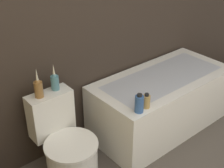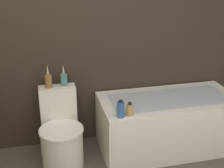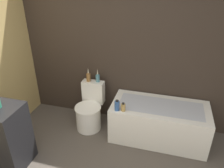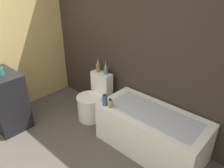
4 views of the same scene
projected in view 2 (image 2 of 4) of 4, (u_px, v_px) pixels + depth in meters
wall_back_tiled at (77, 23)px, 3.07m from camera, size 6.40×0.06×2.60m
bathtub at (167, 123)px, 3.28m from camera, size 1.41×0.68×0.57m
toilet at (61, 136)px, 3.04m from camera, size 0.42×0.57×0.72m
vase_gold at (48, 80)px, 3.01m from camera, size 0.07×0.07×0.24m
vase_silver at (64, 78)px, 3.07m from camera, size 0.07×0.07×0.22m
shampoo_bottle_tall at (121, 109)px, 2.78m from camera, size 0.07×0.07×0.16m
shampoo_bottle_short at (130, 110)px, 2.81m from camera, size 0.06×0.06×0.13m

